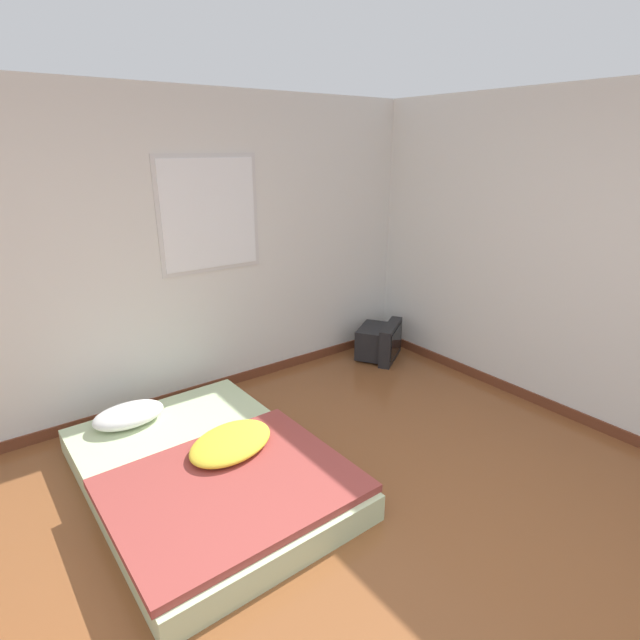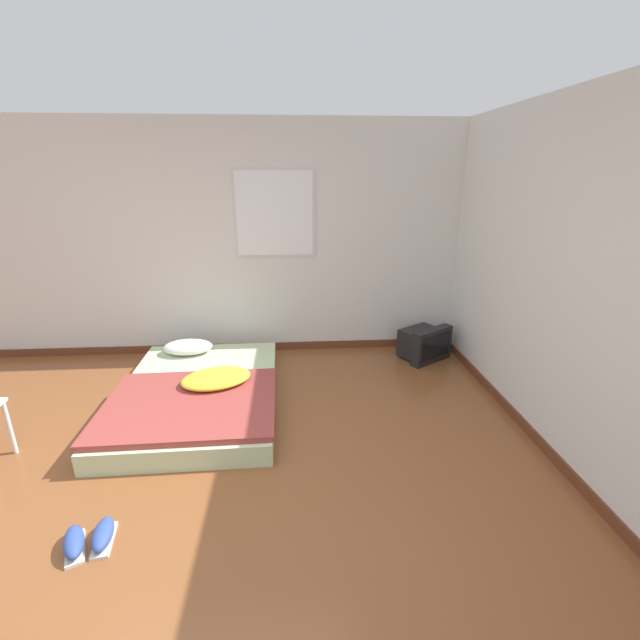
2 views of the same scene
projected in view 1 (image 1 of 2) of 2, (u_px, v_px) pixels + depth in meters
name	position (u px, v px, depth m)	size (l,w,h in m)	color
ground_plane	(381.00, 638.00, 2.31)	(20.00, 20.00, 0.00)	brown
wall_back	(148.00, 260.00, 4.00)	(7.68, 0.08, 2.60)	silver
mattress_bed	(207.00, 469.00, 3.32)	(1.44, 2.02, 0.32)	beige
crt_tv	(380.00, 341.00, 5.30)	(0.63, 0.59, 0.39)	black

